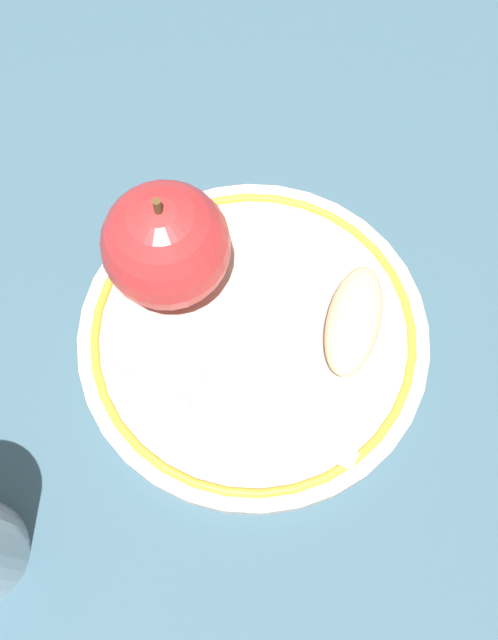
# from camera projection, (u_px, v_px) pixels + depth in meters

# --- Properties ---
(ground_plane) EXTENTS (2.00, 2.00, 0.00)m
(ground_plane) POSITION_uv_depth(u_px,v_px,m) (253.00, 339.00, 0.48)
(ground_plane) COLOR #3B5A6B
(plate) EXTENTS (0.23, 0.23, 0.01)m
(plate) POSITION_uv_depth(u_px,v_px,m) (249.00, 336.00, 0.47)
(plate) COLOR beige
(plate) RESTS_ON ground_plane
(apple_red_whole) EXTENTS (0.08, 0.08, 0.09)m
(apple_red_whole) POSITION_uv_depth(u_px,v_px,m) (166.00, 246.00, 0.45)
(apple_red_whole) COLOR red
(apple_red_whole) RESTS_ON plate
(apple_slice_front) EXTENTS (0.08, 0.08, 0.03)m
(apple_slice_front) POSITION_uv_depth(u_px,v_px,m) (354.00, 320.00, 0.46)
(apple_slice_front) COLOR beige
(apple_slice_front) RESTS_ON plate
(fork) EXTENTS (0.16, 0.09, 0.00)m
(fork) POSITION_uv_depth(u_px,v_px,m) (240.00, 407.00, 0.45)
(fork) COLOR silver
(fork) RESTS_ON plate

